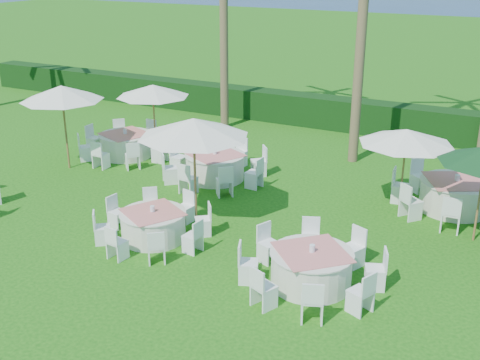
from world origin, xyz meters
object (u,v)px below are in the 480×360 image
object	(u,v)px
banquet_table_c	(311,267)
banquet_table_e	(215,166)
banquet_table_d	(126,144)
banquet_table_f	(455,195)
umbrella_b	(194,128)
umbrella_d	(406,137)
umbrella_c	(153,91)
banquet_table_b	(153,225)
umbrella_a	(62,93)

from	to	relation	value
banquet_table_c	banquet_table_e	bearing A→B (deg)	137.13
banquet_table_d	banquet_table_f	bearing A→B (deg)	2.06
banquet_table_c	banquet_table_d	distance (m)	10.04
umbrella_b	umbrella_d	bearing A→B (deg)	34.23
umbrella_b	umbrella_d	size ratio (longest dim) A/B	1.13
banquet_table_c	umbrella_c	xyz separation A→B (m)	(-8.13, 6.02, 1.73)
banquet_table_f	umbrella_d	world-z (taller)	umbrella_d
banquet_table_f	umbrella_c	world-z (taller)	umbrella_c
banquet_table_f	umbrella_c	bearing A→B (deg)	176.77
banquet_table_d	banquet_table_e	bearing A→B (deg)	-8.01
banquet_table_c	banquet_table_b	bearing A→B (deg)	176.33
banquet_table_f	umbrella_d	bearing A→B (deg)	-151.49
banquet_table_d	umbrella_a	distance (m)	2.88
banquet_table_f	umbrella_a	bearing A→B (deg)	-169.19
banquet_table_d	banquet_table_f	xyz separation A→B (m)	(10.68, 0.38, 0.03)
banquet_table_d	umbrella_a	size ratio (longest dim) A/B	1.17
umbrella_a	banquet_table_b	bearing A→B (deg)	-28.84
banquet_table_f	umbrella_b	bearing A→B (deg)	-146.98
banquet_table_d	banquet_table_f	distance (m)	10.69
banquet_table_d	umbrella_d	bearing A→B (deg)	-1.96
umbrella_a	umbrella_b	world-z (taller)	umbrella_b
banquet_table_b	umbrella_c	size ratio (longest dim) A/B	1.13
umbrella_d	umbrella_a	bearing A→B (deg)	-171.66
banquet_table_b	umbrella_b	size ratio (longest dim) A/B	1.01
umbrella_c	banquet_table_d	bearing A→B (deg)	-119.38
umbrella_d	banquet_table_d	bearing A→B (deg)	178.04
umbrella_a	umbrella_d	distance (m)	10.40
banquet_table_c	banquet_table_d	xyz separation A→B (m)	(-8.67, 5.06, 0.01)
umbrella_a	umbrella_b	bearing A→B (deg)	-15.34
banquet_table_d	umbrella_a	world-z (taller)	umbrella_a
banquet_table_e	umbrella_c	xyz separation A→B (m)	(-3.25, 1.49, 1.71)
banquet_table_f	umbrella_b	xyz separation A→B (m)	(-5.83, -3.79, 2.05)
umbrella_a	umbrella_c	distance (m)	3.15
banquet_table_e	banquet_table_c	bearing A→B (deg)	-42.87
banquet_table_b	umbrella_d	distance (m)	6.84
banquet_table_c	banquet_table_d	bearing A→B (deg)	149.70
banquet_table_e	umbrella_d	size ratio (longest dim) A/B	1.29
banquet_table_d	umbrella_c	bearing A→B (deg)	60.62
umbrella_c	banquet_table_e	bearing A→B (deg)	-24.64
umbrella_d	umbrella_c	bearing A→B (deg)	171.79
banquet_table_d	banquet_table_e	distance (m)	3.82
banquet_table_f	umbrella_c	xyz separation A→B (m)	(-10.14, 0.57, 1.69)
banquet_table_d	umbrella_b	size ratio (longest dim) A/B	1.12
banquet_table_e	umbrella_a	bearing A→B (deg)	-164.54
banquet_table_e	umbrella_d	bearing A→B (deg)	2.17
banquet_table_e	umbrella_b	size ratio (longest dim) A/B	1.15
banquet_table_e	banquet_table_f	distance (m)	6.96
umbrella_b	umbrella_a	bearing A→B (deg)	164.66
banquet_table_c	umbrella_d	size ratio (longest dim) A/B	1.20
banquet_table_b	umbrella_c	xyz separation A→B (m)	(-3.96, 5.75, 1.76)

